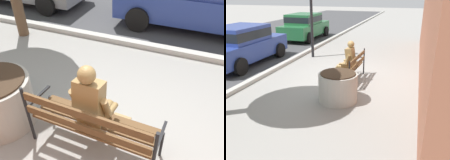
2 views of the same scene
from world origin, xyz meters
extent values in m
plane|color=gray|center=(0.00, 0.00, 0.00)|extent=(80.00, 80.00, 0.00)
cube|color=#B2AFA8|center=(0.00, 2.90, 0.06)|extent=(60.00, 0.20, 0.12)
cube|color=brown|center=(-0.30, -0.31, 0.45)|extent=(1.70, 0.16, 0.04)
cube|color=brown|center=(-0.30, -0.13, 0.45)|extent=(1.70, 0.16, 0.04)
cube|color=brown|center=(-0.29, 0.05, 0.45)|extent=(1.70, 0.16, 0.04)
cube|color=brown|center=(-0.31, -0.40, 0.62)|extent=(1.70, 0.09, 0.11)
cube|color=brown|center=(-0.31, -0.40, 0.84)|extent=(1.70, 0.09, 0.11)
cylinder|color=black|center=(-1.17, 0.10, 0.23)|extent=(0.04, 0.04, 0.45)
cylinder|color=black|center=(-1.19, -0.37, 0.47)|extent=(0.04, 0.04, 0.95)
cube|color=black|center=(-1.18, -0.10, 0.62)|extent=(0.05, 0.48, 0.03)
cylinder|color=black|center=(0.59, 0.04, 0.23)|extent=(0.04, 0.04, 0.45)
cube|color=black|center=(0.58, -0.16, 0.62)|extent=(0.05, 0.48, 0.03)
cube|color=olive|center=(-0.34, -0.07, 0.56)|extent=(0.35, 0.33, 0.16)
cube|color=olive|center=(-0.34, -0.17, 0.88)|extent=(0.37, 0.31, 0.55)
sphere|color=olive|center=(-0.34, -0.18, 1.26)|extent=(0.22, 0.22, 0.22)
cylinder|color=olive|center=(-0.56, -0.14, 0.83)|extent=(0.10, 0.18, 0.29)
cylinder|color=olive|center=(-0.56, 0.00, 0.66)|extent=(0.09, 0.27, 0.10)
cylinder|color=olive|center=(-0.12, -0.16, 0.83)|extent=(0.10, 0.18, 0.29)
cylinder|color=olive|center=(-0.10, -0.02, 0.66)|extent=(0.09, 0.27, 0.10)
cylinder|color=olive|center=(-0.42, 0.08, 0.52)|extent=(0.15, 0.37, 0.14)
cylinder|color=olive|center=(-0.41, 0.26, 0.25)|extent=(0.11, 0.11, 0.50)
cube|color=olive|center=(-0.41, 0.32, 0.04)|extent=(0.12, 0.24, 0.07)
cylinder|color=olive|center=(-0.24, 0.07, 0.52)|extent=(0.15, 0.37, 0.14)
cylinder|color=olive|center=(-0.23, 0.25, 0.25)|extent=(0.11, 0.11, 0.50)
cube|color=olive|center=(-0.23, 0.31, 0.04)|extent=(0.12, 0.24, 0.07)
cube|color=olive|center=(-0.10, 0.34, 0.08)|extent=(0.29, 0.19, 0.16)
cylinder|color=black|center=(-3.76, 3.72, 0.32)|extent=(0.64, 0.22, 0.64)
cube|color=navy|center=(0.43, 4.57, 0.61)|extent=(4.10, 1.70, 0.70)
cylinder|color=black|center=(-0.90, 5.42, 0.32)|extent=(0.64, 0.22, 0.64)
cylinder|color=black|center=(-0.90, 3.72, 0.32)|extent=(0.64, 0.22, 0.64)
camera|label=1|loc=(0.75, -2.10, 2.83)|focal=38.61mm
camera|label=2|loc=(-7.58, -2.10, 2.81)|focal=38.50mm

